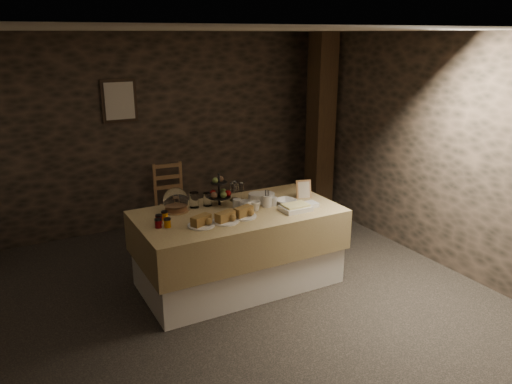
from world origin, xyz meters
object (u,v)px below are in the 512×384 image
buffet_table (238,242)px  chair (170,200)px  timber_column (321,127)px  fruit_stand (220,193)px

buffet_table → chair: bearing=93.1°
buffet_table → timber_column: bearing=34.9°
buffet_table → chair: (-0.10, 1.88, -0.08)m
buffet_table → fruit_stand: size_ratio=5.97×
timber_column → fruit_stand: timber_column is taller
buffet_table → timber_column: 2.61m
chair → timber_column: bearing=-6.5°
chair → timber_column: (2.13, -0.46, 0.90)m
buffet_table → timber_column: timber_column is taller
chair → buffet_table: bearing=-81.3°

